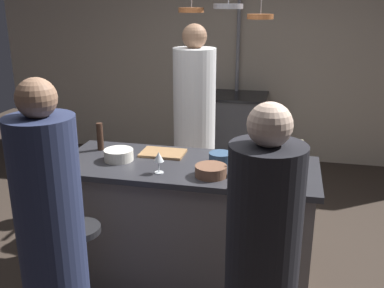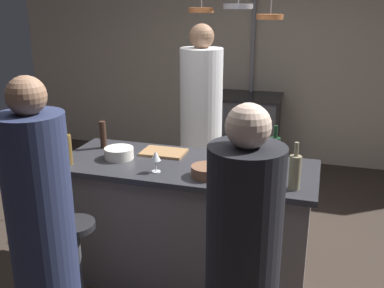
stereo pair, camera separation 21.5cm
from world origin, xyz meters
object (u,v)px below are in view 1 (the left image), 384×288
Objects in this scene: wine_glass_near_left_guest at (258,149)px; mixing_bowl_blue at (220,158)px; guest_right at (261,282)px; wine_bottle_white at (299,169)px; pepper_mill at (100,137)px; wine_bottle_red at (266,165)px; mixing_bowl_wooden at (211,171)px; chef at (194,132)px; stove_range at (233,130)px; cutting_board at (163,153)px; bar_stool_left at (83,270)px; wine_bottle_green at (275,149)px; wine_glass_near_right_guest at (159,158)px; mixing_bowl_ceramic at (119,155)px; guest_left at (53,244)px; wine_bottle_amber at (66,152)px; wine_bottle_dark at (255,156)px.

wine_glass_near_left_guest is 0.90× the size of mixing_bowl_blue.
wine_bottle_white is (0.16, 0.80, 0.27)m from guest_right.
pepper_mill is 1.32m from wine_bottle_red.
chef is at bearing 107.46° from mixing_bowl_wooden.
pepper_mill is at bearing -107.28° from stove_range.
stove_range is 2.44m from wine_glass_near_left_guest.
stove_range is at bearing 105.76° from wine_bottle_white.
chef reaches higher than cutting_board.
wine_bottle_white reaches higher than pepper_mill.
bar_stool_left is 2.34× the size of wine_bottle_green.
pepper_mill reaches higher than wine_glass_near_right_guest.
bar_stool_left is 1.02m from mixing_bowl_wooden.
wine_glass_near_right_guest reaches higher than mixing_bowl_blue.
cutting_board is 0.88m from wine_bottle_red.
cutting_board is 0.82m from wine_bottle_green.
wine_glass_near_left_guest is (1.19, -0.04, 0.00)m from pepper_mill.
bar_stool_left is 0.82m from mixing_bowl_ceramic.
cutting_board is 0.38m from wine_glass_near_right_guest.
cutting_board is at bearing 35.55° from mixing_bowl_ceramic.
wine_glass_near_left_guest is (-0.12, -0.01, -0.01)m from wine_bottle_green.
cutting_board is 1.10× the size of wine_bottle_green.
guest_left reaches higher than bar_stool_left.
cutting_board is (0.28, 1.13, 0.15)m from guest_left.
wine_bottle_green is 0.98× the size of wine_bottle_white.
mixing_bowl_blue is (0.39, -0.91, 0.10)m from chef.
pepper_mill is at bearing 138.06° from guest_right.
cutting_board is 1.08× the size of wine_bottle_white.
wine_bottle_red is at bearing 0.23° from wine_bottle_amber.
pepper_mill is at bearing 103.35° from bar_stool_left.
cutting_board is 1.54× the size of mixing_bowl_ceramic.
bar_stool_left is 0.79m from wine_bottle_amber.
bar_stool_left is (-0.36, -1.62, -0.46)m from chef.
chef is 1.17m from wine_bottle_green.
cutting_board is 0.73m from wine_bottle_dark.
guest_right is 2.35× the size of bar_stool_left.
bar_stool_left is 0.41× the size of guest_left.
pepper_mill is at bearing 175.53° from mixing_bowl_blue.
wine_glass_near_right_guest is at bearing -176.50° from mixing_bowl_wooden.
cutting_board reaches higher than stove_range.
wine_bottle_red reaches higher than wine_bottle_green.
wine_bottle_dark is at bearing 25.72° from mixing_bowl_wooden.
chef reaches higher than wine_bottle_amber.
mixing_bowl_wooden reaches higher than bar_stool_left.
chef is 1.02m from pepper_mill.
wine_bottle_green is 0.81m from wine_glass_near_right_guest.
wine_bottle_amber is (-0.62, -1.23, 0.18)m from chef.
mixing_bowl_blue is at bearing 17.65° from wine_bottle_amber.
bar_stool_left is at bearing -150.10° from wine_bottle_dark.
guest_left reaches higher than mixing_bowl_ceramic.
pepper_mill is 0.94m from mixing_bowl_blue.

